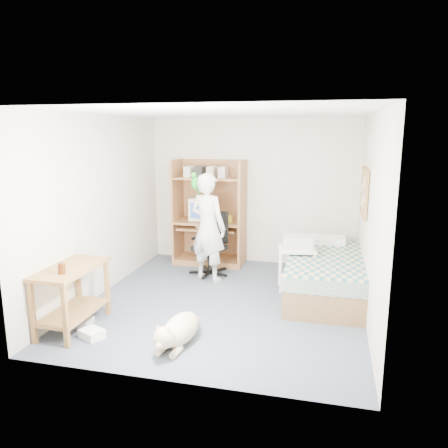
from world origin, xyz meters
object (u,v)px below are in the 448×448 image
dog (178,330)px  printer_cart (296,262)px  side_desk (72,288)px  office_chair (211,252)px  bed (325,275)px  person (208,227)px  computer_hutch (210,217)px

dog → printer_cart: printer_cart is taller
side_desk → office_chair: office_chair is taller
side_desk → dog: bearing=-4.2°
bed → printer_cart: (-0.42, 0.09, 0.13)m
person → printer_cart: bearing=-164.3°
bed → person: 1.88m
computer_hutch → dog: 3.14m
computer_hutch → dog: size_ratio=1.80×
computer_hutch → person: (0.22, -0.90, 0.02)m
person → bed: bearing=-166.1°
bed → person: (-1.78, 0.22, 0.55)m
computer_hutch → office_chair: size_ratio=1.79×
office_chair → person: 0.57m
side_desk → printer_cart: side_desk is taller
side_desk → person: size_ratio=0.60×
side_desk → dog: side_desk is taller
side_desk → dog: 1.38m
dog → bed: bearing=58.0°
computer_hutch → printer_cart: (1.58, -1.03, -0.40)m
computer_hutch → person: bearing=-76.4°
person → printer_cart: size_ratio=2.63×
office_chair → dog: office_chair is taller
side_desk → person: (1.07, 2.03, 0.34)m
office_chair → bed: bearing=4.9°
printer_cart → dog: bearing=-128.0°
bed → computer_hutch: bearing=150.7°
computer_hutch → printer_cart: computer_hutch is taller
bed → dog: (-1.52, -1.91, -0.12)m
bed → person: bearing=173.0°
printer_cart → computer_hutch: bearing=137.8°
office_chair → person: size_ratio=0.60×
computer_hutch → side_desk: computer_hutch is taller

